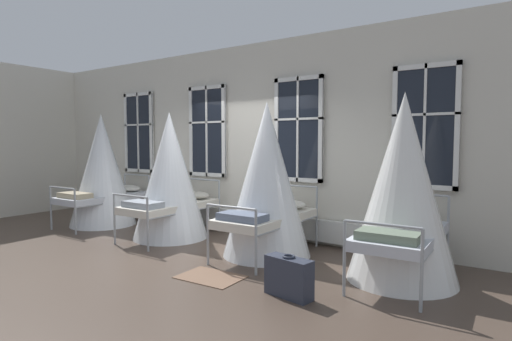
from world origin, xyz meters
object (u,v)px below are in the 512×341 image
cot_first (102,171)px  cot_second (170,177)px  suitcase_dark (289,277)px  cot_third (267,181)px  cot_fourth (403,190)px

cot_first → cot_second: 2.02m
cot_second → suitcase_dark: (3.17, -1.29, -0.87)m
cot_third → cot_fourth: cot_fourth is taller
cot_fourth → suitcase_dark: (-0.88, -1.26, -0.91)m
cot_first → cot_fourth: bearing=-91.3°
cot_third → cot_first: bearing=89.3°
cot_first → cot_second: bearing=-91.8°
cot_second → cot_fourth: cot_fourth is taller
cot_first → cot_third: cot_third is taller
cot_second → suitcase_dark: bearing=-112.7°
cot_first → cot_third: bearing=-91.1°
cot_fourth → cot_first: bearing=87.8°
cot_third → cot_fourth: size_ratio=1.00×
cot_second → cot_third: cot_third is taller
cot_first → cot_fourth: size_ratio=0.99×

